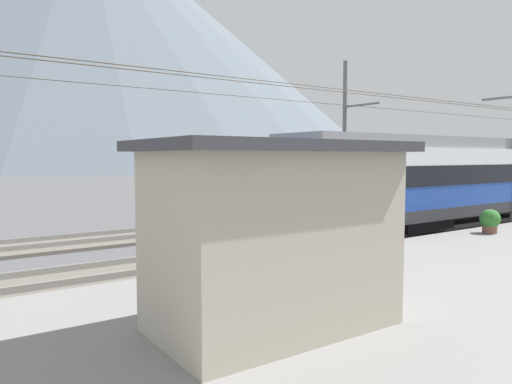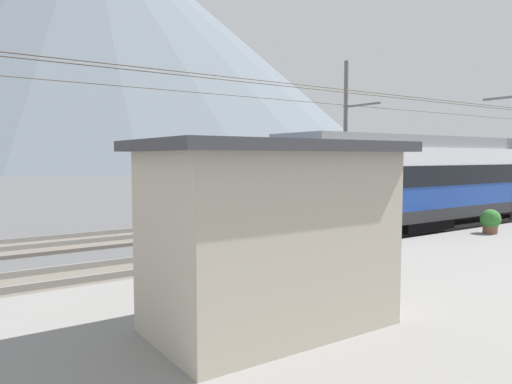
% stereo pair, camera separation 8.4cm
% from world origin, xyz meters
% --- Properties ---
extents(ground_plane, '(400.00, 400.00, 0.00)m').
position_xyz_m(ground_plane, '(0.00, 0.00, 0.00)').
color(ground_plane, '#565659').
extents(platform_slab, '(120.00, 8.38, 0.35)m').
position_xyz_m(platform_slab, '(0.00, -5.16, 0.17)').
color(platform_slab, gray).
rests_on(platform_slab, ground).
extents(track_near, '(120.00, 3.00, 0.28)m').
position_xyz_m(track_near, '(0.00, 0.89, 0.07)').
color(track_near, '#6B6359').
rests_on(track_near, ground).
extents(track_far, '(120.00, 3.00, 0.28)m').
position_xyz_m(track_far, '(0.00, 6.12, 0.07)').
color(track_far, '#6B6359').
rests_on(track_far, ground).
extents(catenary_mast_far_side, '(45.71, 2.65, 8.45)m').
position_xyz_m(catenary_mast_far_side, '(9.04, 8.30, 4.38)').
color(catenary_mast_far_side, slate).
rests_on(catenary_mast_far_side, ground).
extents(platform_sign, '(0.70, 0.08, 2.02)m').
position_xyz_m(platform_sign, '(-0.13, -1.83, 1.84)').
color(platform_sign, '#59595B').
rests_on(platform_sign, platform_slab).
extents(passenger_walking, '(0.53, 0.22, 1.69)m').
position_xyz_m(passenger_walking, '(-3.22, -3.79, 1.29)').
color(passenger_walking, '#383842').
rests_on(passenger_walking, platform_slab).
extents(handbag_beside_passenger, '(0.32, 0.18, 0.37)m').
position_xyz_m(handbag_beside_passenger, '(-2.80, -4.07, 0.47)').
color(handbag_beside_passenger, '#472D1E').
rests_on(handbag_beside_passenger, platform_slab).
extents(handbag_near_sign, '(0.32, 0.18, 0.40)m').
position_xyz_m(handbag_near_sign, '(-0.35, -1.88, 0.49)').
color(handbag_near_sign, black).
rests_on(handbag_near_sign, platform_slab).
extents(potted_plant_platform_edge, '(0.70, 0.70, 0.87)m').
position_xyz_m(potted_plant_platform_edge, '(5.81, -2.01, 0.83)').
color(potted_plant_platform_edge, brown).
rests_on(potted_plant_platform_edge, platform_slab).
extents(platform_shelter, '(4.11, 2.55, 2.96)m').
position_xyz_m(platform_shelter, '(-6.13, -5.13, 1.85)').
color(platform_shelter, '#B7AD99').
rests_on(platform_shelter, platform_slab).
extents(mountain_central_peak, '(207.40, 207.40, 90.70)m').
position_xyz_m(mountain_central_peak, '(38.08, 165.87, 45.35)').
color(mountain_central_peak, slate).
rests_on(mountain_central_peak, ground).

